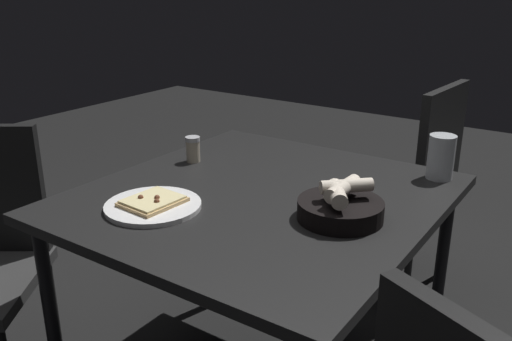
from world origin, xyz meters
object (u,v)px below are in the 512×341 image
(bread_basket, at_px, (341,206))
(chair_far, at_px, (411,180))
(pizza_plate, at_px, (153,205))
(beer_glass, at_px, (441,159))
(pepper_shaker, at_px, (193,151))
(dining_table, at_px, (260,212))

(bread_basket, relative_size, chair_far, 0.24)
(pizza_plate, distance_m, bread_basket, 0.51)
(pizza_plate, relative_size, bread_basket, 1.17)
(chair_far, bearing_deg, beer_glass, -153.91)
(pepper_shaker, bearing_deg, pizza_plate, -155.11)
(bread_basket, relative_size, pepper_shaker, 2.55)
(dining_table, xyz_separation_m, pepper_shaker, (0.11, 0.36, 0.10))
(bread_basket, distance_m, chair_far, 1.00)
(chair_far, bearing_deg, bread_basket, -172.58)
(pepper_shaker, xyz_separation_m, chair_far, (0.82, -0.51, -0.25))
(dining_table, relative_size, bread_basket, 4.57)
(beer_glass, bearing_deg, chair_far, 26.09)
(dining_table, distance_m, chair_far, 0.95)
(pizza_plate, bearing_deg, beer_glass, -40.11)
(pepper_shaker, bearing_deg, dining_table, -107.37)
(chair_far, bearing_deg, pepper_shaker, 148.12)
(bread_basket, bearing_deg, chair_far, 7.42)
(bread_basket, bearing_deg, pizza_plate, 116.38)
(beer_glass, relative_size, chair_far, 0.15)
(chair_far, bearing_deg, pizza_plate, 164.26)
(bread_basket, height_order, pepper_shaker, bread_basket)
(bread_basket, distance_m, beer_glass, 0.48)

